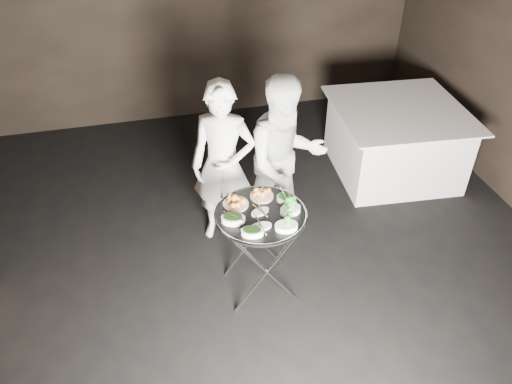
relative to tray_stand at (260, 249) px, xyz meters
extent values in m
cube|color=black|center=(-0.09, -0.13, -0.49)|extent=(6.00, 7.00, 0.05)
cube|color=black|center=(-0.09, 3.40, 1.03)|extent=(6.00, 0.05, 3.00)
cylinder|color=silver|center=(0.00, -0.22, -0.06)|extent=(0.57, 0.03, 0.83)
cylinder|color=silver|center=(0.00, -0.22, -0.06)|extent=(0.57, 0.03, 0.83)
cylinder|color=silver|center=(0.00, 0.22, -0.06)|extent=(0.57, 0.03, 0.83)
cylinder|color=silver|center=(0.00, 0.22, -0.06)|extent=(0.57, 0.03, 0.83)
cylinder|color=silver|center=(-0.24, 0.00, 0.33)|extent=(0.02, 0.48, 0.02)
cylinder|color=silver|center=(0.24, 0.00, 0.33)|extent=(0.02, 0.48, 0.02)
cylinder|color=black|center=(0.00, 0.00, 0.37)|extent=(0.72, 0.72, 0.03)
torus|color=silver|center=(0.00, 0.00, 0.38)|extent=(0.74, 0.74, 0.02)
cylinder|color=beige|center=(-0.17, 0.15, 0.39)|extent=(0.21, 0.21, 0.02)
cylinder|color=beige|center=(0.06, 0.21, 0.39)|extent=(0.19, 0.19, 0.02)
cylinder|color=white|center=(0.22, 0.12, 0.40)|extent=(0.11, 0.11, 0.04)
cylinder|color=silver|center=(-0.18, 0.16, 0.44)|extent=(0.09, 0.19, 0.01)
cylinder|color=silver|center=(0.05, 0.21, 0.44)|extent=(0.12, 0.18, 0.01)
cylinder|color=silver|center=(0.23, 0.13, 0.44)|extent=(0.01, 0.21, 0.01)
cylinder|color=silver|center=(-0.22, -0.05, 0.44)|extent=(0.14, 0.16, 0.01)
cylinder|color=silver|center=(0.22, -0.05, 0.44)|extent=(0.17, 0.14, 0.01)
cylinder|color=silver|center=(0.00, 0.01, 0.44)|extent=(0.03, 0.21, 0.01)
imported|color=silver|center=(-0.15, 0.78, 0.35)|extent=(0.70, 0.59, 1.63)
imported|color=silver|center=(0.41, 0.69, 0.37)|extent=(0.88, 0.72, 1.67)
cube|color=white|center=(1.95, 1.42, -0.07)|extent=(1.25, 1.25, 0.78)
cube|color=white|center=(1.95, 1.42, 0.33)|extent=(1.41, 1.41, 0.02)
camera|label=1|loc=(-0.77, -2.95, 2.89)|focal=35.00mm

